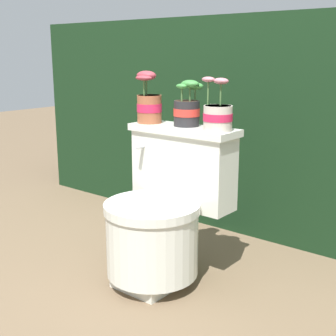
{
  "coord_description": "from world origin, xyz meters",
  "views": [
    {
      "loc": [
        1.15,
        -1.36,
        0.96
      ],
      "look_at": [
        -0.05,
        0.13,
        0.49
      ],
      "focal_mm": 50.0,
      "sensor_mm": 36.0,
      "label": 1
    }
  ],
  "objects_px": {
    "potted_plant_left": "(149,102)",
    "toilet": "(163,214)",
    "potted_plant_midleft": "(187,108)",
    "potted_plant_middle": "(218,115)"
  },
  "relations": [
    {
      "from": "toilet",
      "to": "potted_plant_midleft",
      "type": "relative_size",
      "value": 3.31
    },
    {
      "from": "potted_plant_left",
      "to": "potted_plant_midleft",
      "type": "relative_size",
      "value": 1.17
    },
    {
      "from": "toilet",
      "to": "potted_plant_middle",
      "type": "bearing_deg",
      "value": 36.3
    },
    {
      "from": "toilet",
      "to": "potted_plant_left",
      "type": "relative_size",
      "value": 2.82
    },
    {
      "from": "toilet",
      "to": "potted_plant_middle",
      "type": "relative_size",
      "value": 3.03
    },
    {
      "from": "toilet",
      "to": "potted_plant_middle",
      "type": "height_order",
      "value": "potted_plant_middle"
    },
    {
      "from": "potted_plant_left",
      "to": "potted_plant_midleft",
      "type": "distance_m",
      "value": 0.19
    },
    {
      "from": "potted_plant_left",
      "to": "potted_plant_midleft",
      "type": "height_order",
      "value": "potted_plant_left"
    },
    {
      "from": "potted_plant_left",
      "to": "toilet",
      "type": "bearing_deg",
      "value": -34.04
    },
    {
      "from": "potted_plant_midleft",
      "to": "potted_plant_left",
      "type": "bearing_deg",
      "value": -169.82
    }
  ]
}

